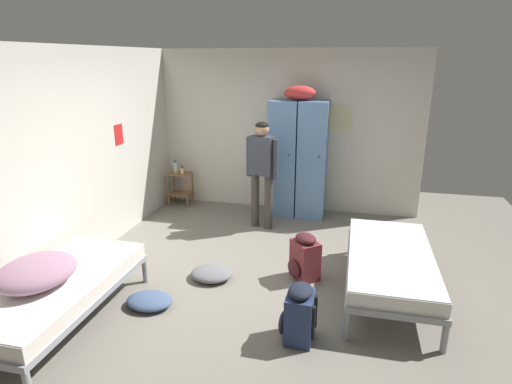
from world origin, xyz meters
TOP-DOWN VIEW (x-y plane):
  - ground_plane at (0.00, 0.00)m, footprint 7.72×7.72m
  - room_backdrop at (-1.12, 1.16)m, footprint 4.34×4.88m
  - locker_bank at (0.24, 2.13)m, footprint 0.90×0.55m
  - shelf_unit at (-1.81, 2.16)m, footprint 0.38×0.30m
  - bed_right at (1.56, -0.08)m, footprint 0.90×1.90m
  - bed_left_front at (-1.56, -1.40)m, footprint 0.90×1.90m
  - bedding_heap at (-1.65, -1.51)m, footprint 0.66×0.75m
  - person_traveler at (-0.20, 1.46)m, footprint 0.49×0.28m
  - water_bottle at (-1.89, 2.18)m, footprint 0.07×0.07m
  - lotion_bottle at (-1.74, 2.12)m, footprint 0.05×0.05m
  - backpack_navy at (0.71, -1.10)m, footprint 0.34×0.32m
  - backpack_maroon at (0.62, 0.04)m, footprint 0.42×0.41m
  - clothes_pile_denim at (-0.87, -0.92)m, footprint 0.49×0.38m
  - clothes_pile_grey at (-0.43, -0.23)m, footprint 0.49×0.42m

SIDE VIEW (x-z plane):
  - ground_plane at x=0.00m, z-range 0.00..0.00m
  - clothes_pile_denim at x=-0.87m, z-range 0.00..0.12m
  - clothes_pile_grey at x=-0.43m, z-range 0.00..0.13m
  - backpack_navy at x=0.71m, z-range -0.02..0.53m
  - backpack_maroon at x=0.62m, z-range -0.02..0.53m
  - shelf_unit at x=-1.81m, z-range 0.06..0.63m
  - bed_right at x=1.56m, z-range 0.14..0.63m
  - bed_left_front at x=-1.56m, z-range 0.14..0.63m
  - bedding_heap at x=-1.65m, z-range 0.49..0.73m
  - lotion_bottle at x=-1.74m, z-range 0.56..0.69m
  - water_bottle at x=-1.89m, z-range 0.56..0.77m
  - person_traveler at x=-0.20m, z-range 0.17..1.77m
  - locker_bank at x=0.24m, z-range -0.07..2.00m
  - room_backdrop at x=-1.12m, z-range 0.00..2.62m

